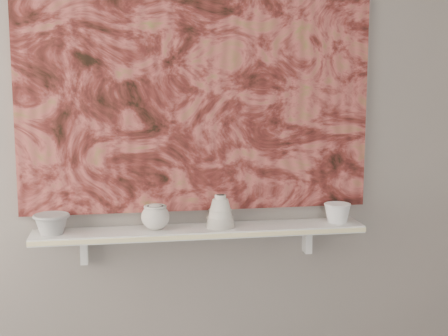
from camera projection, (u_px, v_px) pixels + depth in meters
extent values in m
plane|color=gray|center=(197.00, 127.00, 2.67)|extent=(3.60, 0.00, 3.60)
cube|color=silver|center=(201.00, 231.00, 2.64)|extent=(1.40, 0.18, 0.03)
cube|color=#F6E8A4|center=(204.00, 237.00, 2.55)|extent=(1.40, 0.01, 0.02)
cube|color=silver|center=(84.00, 249.00, 2.63)|extent=(0.03, 0.06, 0.12)
cube|color=silver|center=(307.00, 239.00, 2.80)|extent=(0.03, 0.06, 0.12)
cube|color=maroon|center=(197.00, 82.00, 2.63)|extent=(1.50, 0.02, 1.10)
cube|color=black|center=(300.00, 153.00, 2.74)|extent=(0.09, 0.00, 0.08)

